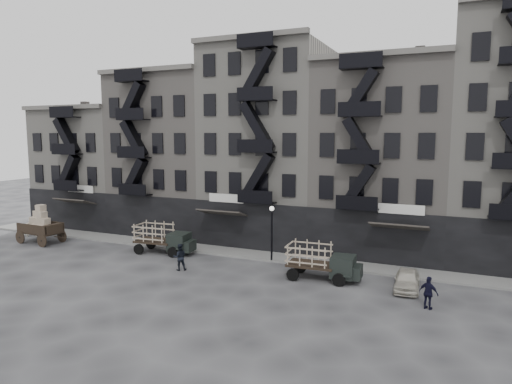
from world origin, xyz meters
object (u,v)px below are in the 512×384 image
at_px(pedestrian_mid, 180,257).
at_px(policeman, 429,293).
at_px(horse, 32,228).
at_px(stake_truck_east, 322,259).
at_px(stake_truck_west, 163,236).
at_px(car_east, 407,280).
at_px(wagon, 39,222).
at_px(pedestrian_west, 32,227).

xyz_separation_m(pedestrian_mid, policeman, (16.59, -0.65, -0.03)).
bearing_deg(horse, stake_truck_east, -116.25).
height_order(stake_truck_east, pedestrian_mid, stake_truck_east).
relative_size(pedestrian_mid, policeman, 1.03).
height_order(stake_truck_west, car_east, stake_truck_west).
height_order(horse, wagon, wagon).
xyz_separation_m(wagon, car_east, (31.11, 0.27, -1.30)).
relative_size(car_east, pedestrian_west, 2.34).
bearing_deg(pedestrian_west, wagon, -47.43).
distance_m(horse, stake_truck_east, 28.44).
bearing_deg(car_east, horse, 175.15).
distance_m(wagon, pedestrian_mid, 16.07).
bearing_deg(wagon, horse, 156.19).
relative_size(wagon, pedestrian_west, 2.63).
bearing_deg(car_east, stake_truck_east, 179.81).
height_order(horse, pedestrian_mid, pedestrian_mid).
height_order(horse, pedestrian_west, horse).
xyz_separation_m(wagon, pedestrian_west, (-3.29, 2.01, -1.14)).
distance_m(horse, pedestrian_west, 0.85).
xyz_separation_m(horse, stake_truck_west, (14.82, 0.04, 0.56)).
bearing_deg(policeman, wagon, 16.34).
bearing_deg(stake_truck_west, wagon, -178.68).
distance_m(pedestrian_west, pedestrian_mid, 19.62).
bearing_deg(pedestrian_mid, car_east, 151.88).
bearing_deg(stake_truck_west, policeman, -16.75).
relative_size(horse, policeman, 1.08).
bearing_deg(stake_truck_west, pedestrian_west, 172.43).
distance_m(wagon, stake_truck_east, 25.71).
distance_m(horse, pedestrian_mid, 18.92).
bearing_deg(wagon, policeman, -0.85).
height_order(wagon, car_east, wagon).
height_order(horse, stake_truck_east, stake_truck_east).
xyz_separation_m(wagon, policeman, (32.51, -2.61, -1.00)).
height_order(stake_truck_east, policeman, stake_truck_east).
distance_m(wagon, car_east, 31.14).
height_order(car_east, pedestrian_mid, pedestrian_mid).
relative_size(stake_truck_east, car_east, 1.35).
bearing_deg(horse, car_east, -115.36).
bearing_deg(stake_truck_east, pedestrian_west, 173.53).
bearing_deg(pedestrian_mid, wagon, -43.46).
distance_m(car_east, policeman, 3.22).
height_order(horse, car_east, horse).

